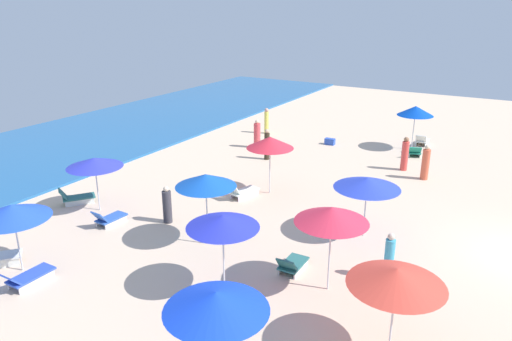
% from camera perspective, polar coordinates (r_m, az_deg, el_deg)
% --- Properties ---
extents(ocean, '(60.00, 11.19, 0.12)m').
position_cam_1_polar(ocean, '(30.26, -23.48, 2.26)').
color(ocean, '#235E9A').
rests_on(ocean, ground_plane).
extents(umbrella_0, '(2.25, 2.25, 2.26)m').
position_cam_1_polar(umbrella_0, '(16.53, -26.79, -4.34)').
color(umbrella_0, silver).
rests_on(umbrella_0, ground_plane).
extents(lounge_chair_0_0, '(1.48, 0.62, 0.62)m').
position_cam_1_polar(lounge_chair_0_0, '(16.39, -25.26, -11.28)').
color(lounge_chair_0_0, silver).
rests_on(lounge_chair_0_0, ground_plane).
extents(umbrella_1, '(2.09, 2.09, 2.60)m').
position_cam_1_polar(umbrella_1, '(16.39, -5.94, -1.17)').
color(umbrella_1, silver).
rests_on(umbrella_1, ground_plane).
extents(umbrella_2, '(2.22, 2.22, 2.24)m').
position_cam_1_polar(umbrella_2, '(20.22, -18.50, 0.91)').
color(umbrella_2, silver).
rests_on(umbrella_2, ground_plane).
extents(lounge_chair_2_0, '(1.35, 0.63, 0.70)m').
position_cam_1_polar(lounge_chair_2_0, '(19.40, -16.94, -5.42)').
color(lounge_chair_2_0, silver).
rests_on(lounge_chair_2_0, ground_plane).
extents(lounge_chair_2_1, '(1.49, 1.31, 0.73)m').
position_cam_1_polar(lounge_chair_2_1, '(21.79, -20.43, -3.00)').
color(lounge_chair_2_1, silver).
rests_on(lounge_chair_2_1, ground_plane).
extents(umbrella_3, '(2.29, 2.29, 2.37)m').
position_cam_1_polar(umbrella_3, '(11.69, 16.25, -11.94)').
color(umbrella_3, silver).
rests_on(umbrella_3, ground_plane).
extents(umbrella_4, '(2.06, 2.06, 2.60)m').
position_cam_1_polar(umbrella_4, '(20.88, 1.67, 3.33)').
color(umbrella_4, silver).
rests_on(umbrella_4, ground_plane).
extents(lounge_chair_4_0, '(1.57, 0.91, 0.76)m').
position_cam_1_polar(lounge_chair_4_0, '(21.08, -1.58, -2.48)').
color(lounge_chair_4_0, silver).
rests_on(lounge_chair_4_0, ground_plane).
extents(umbrella_5, '(2.17, 2.17, 2.66)m').
position_cam_1_polar(umbrella_5, '(9.98, -4.72, -15.11)').
color(umbrella_5, silver).
rests_on(umbrella_5, ground_plane).
extents(umbrella_6, '(2.14, 2.14, 2.65)m').
position_cam_1_polar(umbrella_6, '(13.80, 8.91, -5.16)').
color(umbrella_6, silver).
rests_on(umbrella_6, ground_plane).
extents(lounge_chair_6_0, '(1.29, 0.66, 0.68)m').
position_cam_1_polar(lounge_chair_6_0, '(15.56, 4.26, -10.98)').
color(lounge_chair_6_0, silver).
rests_on(lounge_chair_6_0, ground_plane).
extents(umbrella_7, '(2.37, 2.37, 2.24)m').
position_cam_1_polar(umbrella_7, '(17.46, 12.97, -1.44)').
color(umbrella_7, silver).
rests_on(umbrella_7, ground_plane).
extents(umbrella_8, '(2.10, 2.10, 2.44)m').
position_cam_1_polar(umbrella_8, '(13.64, -3.94, -6.02)').
color(umbrella_8, silver).
rests_on(umbrella_8, ground_plane).
extents(umbrella_9, '(2.02, 2.02, 2.53)m').
position_cam_1_polar(umbrella_9, '(28.96, 18.29, 6.70)').
color(umbrella_9, silver).
rests_on(umbrella_9, ground_plane).
extents(lounge_chair_9_0, '(1.22, 0.64, 0.71)m').
position_cam_1_polar(lounge_chair_9_0, '(30.49, 19.00, 3.35)').
color(lounge_chair_9_0, silver).
rests_on(lounge_chair_9_0, ground_plane).
extents(lounge_chair_9_1, '(1.45, 1.06, 0.65)m').
position_cam_1_polar(lounge_chair_9_1, '(28.22, 18.10, 2.17)').
color(lounge_chair_9_1, silver).
rests_on(lounge_chair_9_1, ground_plane).
extents(beachgoer_0, '(0.46, 0.46, 1.49)m').
position_cam_1_polar(beachgoer_0, '(18.88, -10.43, -4.12)').
color(beachgoer_0, '#39363E').
rests_on(beachgoer_0, ground_plane).
extents(beachgoer_1, '(0.50, 0.50, 1.67)m').
position_cam_1_polar(beachgoer_1, '(28.19, 0.13, 4.23)').
color(beachgoer_1, '#E0464C').
rests_on(beachgoer_1, ground_plane).
extents(beachgoer_2, '(0.51, 0.51, 1.71)m').
position_cam_1_polar(beachgoer_2, '(24.43, 19.35, 0.80)').
color(beachgoer_2, '#DC5D3F').
rests_on(beachgoer_2, ground_plane).
extents(beachgoer_3, '(0.48, 0.48, 1.73)m').
position_cam_1_polar(beachgoer_3, '(25.45, 17.14, 1.81)').
color(beachgoer_3, '#E54741').
rests_on(beachgoer_3, ground_plane).
extents(beachgoer_4, '(0.37, 0.37, 1.54)m').
position_cam_1_polar(beachgoer_4, '(15.46, 15.43, -9.86)').
color(beachgoer_4, '#3DA0C5').
rests_on(beachgoer_4, ground_plane).
extents(beachgoer_5, '(0.40, 0.40, 1.66)m').
position_cam_1_polar(beachgoer_5, '(31.36, 1.25, 5.85)').
color(beachgoer_5, '#E8DD55').
rests_on(beachgoer_5, ground_plane).
extents(beachgoer_6, '(0.40, 0.40, 1.69)m').
position_cam_1_polar(beachgoer_6, '(26.03, 1.30, 3.04)').
color(beachgoer_6, '#352A1D').
rests_on(beachgoer_6, ground_plane).
extents(cooler_box_0, '(0.33, 0.59, 0.37)m').
position_cam_1_polar(cooler_box_0, '(29.30, 8.70, 3.40)').
color(cooler_box_0, blue).
rests_on(cooler_box_0, ground_plane).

